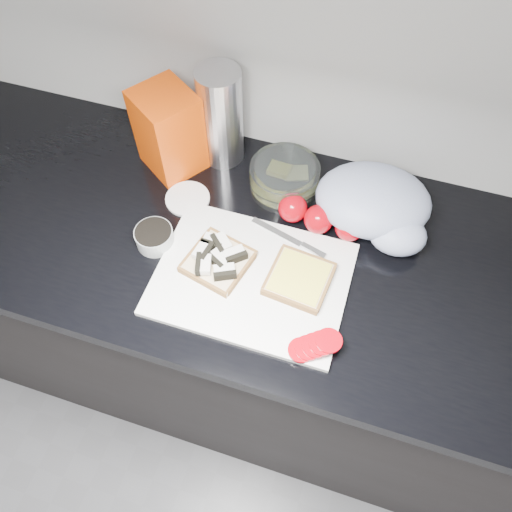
{
  "coord_description": "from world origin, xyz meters",
  "views": [
    {
      "loc": [
        0.22,
        0.6,
        1.82
      ],
      "look_at": [
        0.05,
        1.13,
        0.95
      ],
      "focal_mm": 35.0,
      "sensor_mm": 36.0,
      "label": 1
    }
  ],
  "objects_px": {
    "bread_bag": "(169,131)",
    "steel_canister": "(221,117)",
    "cutting_board": "(252,279)",
    "glass_bowl": "(284,178)"
  },
  "relations": [
    {
      "from": "cutting_board",
      "to": "steel_canister",
      "type": "height_order",
      "value": "steel_canister"
    },
    {
      "from": "bread_bag",
      "to": "cutting_board",
      "type": "bearing_deg",
      "value": -8.22
    },
    {
      "from": "glass_bowl",
      "to": "bread_bag",
      "type": "bearing_deg",
      "value": -178.98
    },
    {
      "from": "bread_bag",
      "to": "steel_canister",
      "type": "distance_m",
      "value": 0.12
    },
    {
      "from": "bread_bag",
      "to": "steel_canister",
      "type": "xyz_separation_m",
      "value": [
        0.11,
        0.06,
        0.02
      ]
    },
    {
      "from": "bread_bag",
      "to": "steel_canister",
      "type": "bearing_deg",
      "value": 64.57
    },
    {
      "from": "steel_canister",
      "to": "cutting_board",
      "type": "bearing_deg",
      "value": -61.15
    },
    {
      "from": "cutting_board",
      "to": "glass_bowl",
      "type": "distance_m",
      "value": 0.27
    },
    {
      "from": "cutting_board",
      "to": "steel_canister",
      "type": "bearing_deg",
      "value": 118.85
    },
    {
      "from": "bread_bag",
      "to": "steel_canister",
      "type": "height_order",
      "value": "steel_canister"
    }
  ]
}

